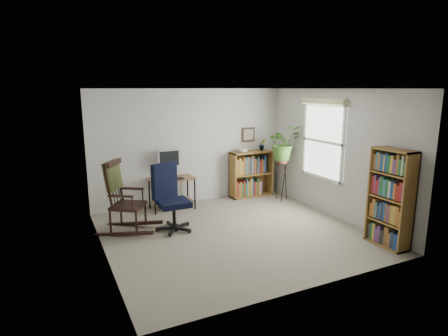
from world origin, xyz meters
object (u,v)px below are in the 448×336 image
desk (172,194)px  tall_bookshelf (390,198)px  rocking_chair (128,196)px  office_chair (174,198)px  low_bookshelf (251,174)px

desk → tall_bookshelf: bearing=-52.2°
rocking_chair → tall_bookshelf: 4.21m
desk → rocking_chair: bearing=-141.2°
office_chair → tall_bookshelf: bearing=-57.7°
desk → office_chair: office_chair is taller
rocking_chair → low_bookshelf: 3.10m
desk → office_chair: 1.23m
office_chair → rocking_chair: (-0.70, 0.31, 0.04)m
tall_bookshelf → rocking_chair: bearing=146.3°
office_chair → tall_bookshelf: size_ratio=0.77×
office_chair → rocking_chair: bearing=134.2°
low_bookshelf → desk: bearing=-176.4°
low_bookshelf → office_chair: bearing=-150.4°
office_chair → low_bookshelf: bearing=7.7°
low_bookshelf → tall_bookshelf: 3.35m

